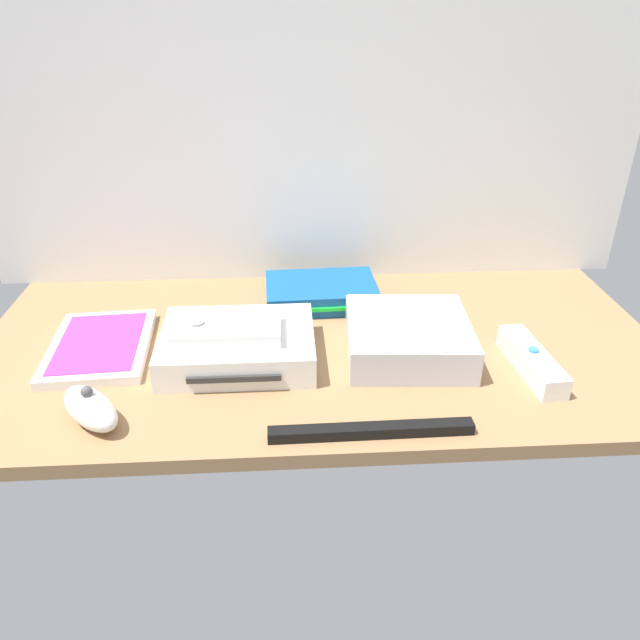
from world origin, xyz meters
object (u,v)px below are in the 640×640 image
game_console (238,346)px  network_router (321,292)px  sensor_bar (371,431)px  remote_wand (531,361)px  remote_classic_pad (227,329)px  remote_nunchuk (90,408)px  mini_computer (408,337)px  game_case (100,347)px

game_console → network_router: bearing=53.8°
sensor_bar → remote_wand: bearing=27.2°
remote_wand → remote_classic_pad: (-41.05, 4.21, 3.90)cm
game_console → remote_nunchuk: bearing=-141.7°
mini_computer → remote_classic_pad: size_ratio=1.25×
mini_computer → remote_classic_pad: (-25.10, -1.17, 2.77)cm
game_console → mini_computer: mini_computer is taller
network_router → game_console: bearing=-128.4°
game_console → network_router: size_ratio=1.15×
mini_computer → network_router: (-11.23, 16.97, -0.94)cm
mini_computer → remote_classic_pad: bearing=-177.3°
game_case → remote_classic_pad: (18.74, -4.24, 4.65)cm
network_router → mini_computer: bearing=-58.4°
game_console → sensor_bar: size_ratio=0.88×
game_case → remote_wand: 60.38cm
sensor_bar → game_case: bearing=149.5°
remote_nunchuk → remote_classic_pad: bearing=-4.6°
game_console → sensor_bar: (16.31, -17.62, -1.50)cm
remote_nunchuk → remote_classic_pad: size_ratio=0.71×
remote_nunchuk → remote_classic_pad: remote_classic_pad is taller
remote_classic_pad → network_router: bearing=52.0°
remote_wand → game_console: bearing=168.1°
remote_wand → remote_classic_pad: size_ratio=1.04×
mini_computer → remote_classic_pad: remote_classic_pad is taller
network_router → remote_nunchuk: size_ratio=1.78×
network_router → sensor_bar: 34.95cm
mini_computer → game_console: bearing=-179.6°
game_case → remote_nunchuk: (3.30, -16.31, 1.28)cm
network_router → remote_nunchuk: bearing=-136.1°
game_console → game_case: game_console is taller
mini_computer → network_router: 20.37cm
remote_classic_pad → game_console: bearing=38.8°
game_console → game_case: size_ratio=1.06×
game_console → remote_wand: (39.82, -5.22, -0.69)cm
mini_computer → sensor_bar: bearing=-113.0°
remote_classic_pad → sensor_bar: (17.54, -16.60, -4.71)cm
mini_computer → remote_wand: bearing=-18.6°
mini_computer → remote_classic_pad: 25.28cm
mini_computer → network_router: size_ratio=0.98×
mini_computer → network_router: bearing=123.5°
remote_nunchuk → remote_classic_pad: 19.88cm
game_console → game_case: 20.28cm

